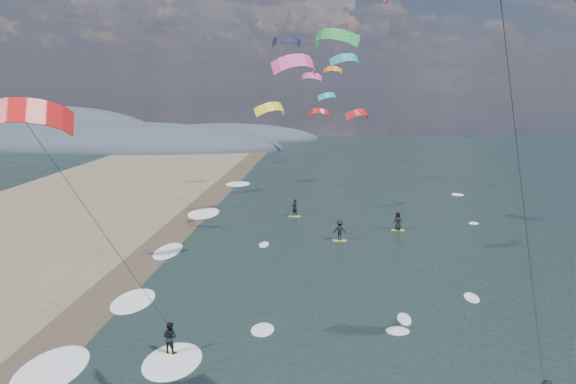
{
  "coord_description": "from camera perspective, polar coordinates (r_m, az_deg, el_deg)",
  "views": [
    {
      "loc": [
        1.24,
        -19.59,
        12.44
      ],
      "look_at": [
        -1.0,
        12.0,
        7.0
      ],
      "focal_mm": 40.0,
      "sensor_mm": 36.0,
      "label": 1
    }
  ],
  "objects": [
    {
      "name": "wet_sand_strip",
      "position": [
        34.72,
        -19.09,
        -11.8
      ],
      "size": [
        3.0,
        240.0,
        0.0
      ],
      "primitive_type": "cube",
      "color": "#382D23",
      "rests_on": "ground"
    },
    {
      "name": "bg_kite_field",
      "position": [
        74.19,
        3.04,
        10.06
      ],
      "size": [
        11.94,
        74.2,
        10.29
      ],
      "color": "black",
      "rests_on": "ground"
    },
    {
      "name": "kitesurfer_near_b",
      "position": [
        25.81,
        -18.09,
        -1.33
      ],
      "size": [
        6.84,
        8.38,
        12.62
      ],
      "color": "#C9EF2A",
      "rests_on": "ground"
    },
    {
      "name": "shoreline_surf",
      "position": [
        38.46,
        -14.63,
        -9.45
      ],
      "size": [
        2.4,
        79.4,
        0.11
      ],
      "color": "white",
      "rests_on": "ground"
    },
    {
      "name": "coastal_hills",
      "position": [
        136.09,
        -15.8,
        4.14
      ],
      "size": [
        80.0,
        41.0,
        15.0
      ],
      "color": "#3D4756",
      "rests_on": "ground"
    },
    {
      "name": "far_kitesurfers",
      "position": [
        53.9,
        5.29,
        -2.74
      ],
      "size": [
        10.21,
        9.79,
        1.66
      ],
      "color": "#C9EF2A",
      "rests_on": "ground"
    },
    {
      "name": "kitesurfer_near_a",
      "position": [
        17.46,
        19.03,
        10.92
      ],
      "size": [
        7.97,
        8.39,
        16.57
      ],
      "color": "#C9EF2A",
      "rests_on": "ground"
    }
  ]
}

